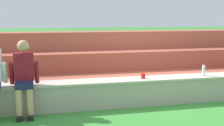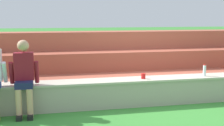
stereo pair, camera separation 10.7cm
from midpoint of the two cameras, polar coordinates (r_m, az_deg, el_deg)
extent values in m
plane|color=#388433|center=(6.32, 10.75, -8.03)|extent=(80.00, 80.00, 0.00)
cube|color=#A8A08E|center=(6.45, 10.03, -5.15)|extent=(8.30, 0.46, 0.54)
cube|color=#BCB39F|center=(6.39, 10.09, -2.91)|extent=(8.34, 0.50, 0.04)
cube|color=#A8523D|center=(7.26, 7.42, -3.79)|extent=(9.64, 0.70, 0.47)
cube|color=#A34C38|center=(7.86, 5.76, -1.02)|extent=(9.64, 0.70, 0.94)
cube|color=#AC5541|center=(8.49, 4.34, 1.35)|extent=(9.64, 0.70, 1.41)
cylinder|color=white|center=(5.79, -19.30, -1.67)|extent=(0.08, 0.25, 0.41)
cylinder|color=tan|center=(5.62, -16.84, -7.55)|extent=(0.11, 0.11, 0.54)
cylinder|color=tan|center=(5.60, -14.87, -7.51)|extent=(0.11, 0.11, 0.54)
cube|color=black|center=(5.65, -16.77, -9.93)|extent=(0.10, 0.22, 0.08)
cube|color=black|center=(5.63, -14.79, -9.89)|extent=(0.10, 0.22, 0.08)
cube|color=#191E47|center=(5.64, -15.92, -4.00)|extent=(0.31, 0.30, 0.12)
cube|color=maroon|center=(5.75, -15.94, -0.60)|extent=(0.35, 0.20, 0.51)
sphere|color=tan|center=(5.70, -16.11, 3.19)|extent=(0.21, 0.21, 0.21)
cylinder|color=maroon|center=(5.77, -18.13, -1.82)|extent=(0.08, 0.19, 0.43)
cylinder|color=maroon|center=(5.74, -13.67, -1.69)|extent=(0.08, 0.17, 0.43)
cylinder|color=silver|center=(6.73, 17.68, -1.42)|extent=(0.07, 0.07, 0.23)
cylinder|color=red|center=(6.70, 17.73, -0.34)|extent=(0.04, 0.04, 0.02)
cylinder|color=red|center=(6.20, 6.48, -2.51)|extent=(0.09, 0.09, 0.11)
camera|label=1|loc=(0.05, -89.49, 0.08)|focal=47.88mm
camera|label=2|loc=(0.05, 90.51, -0.08)|focal=47.88mm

